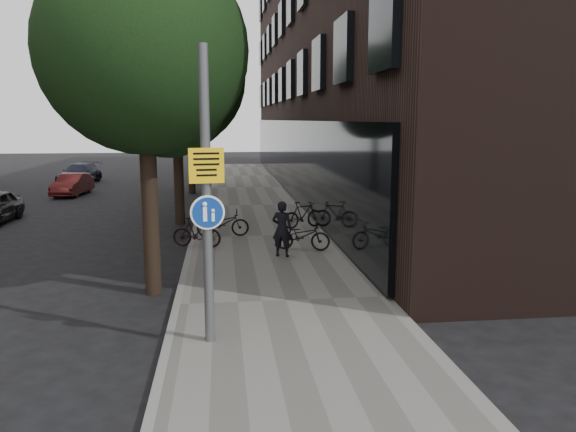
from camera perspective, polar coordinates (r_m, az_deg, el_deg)
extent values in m
plane|color=black|center=(8.83, 0.65, -16.11)|extent=(120.00, 120.00, 0.00)
cube|color=slate|center=(18.32, -2.61, -2.18)|extent=(4.50, 60.00, 0.12)
cube|color=slate|center=(18.30, -9.66, -2.31)|extent=(0.15, 60.00, 0.13)
cube|color=black|center=(31.78, 11.40, 18.92)|extent=(12.00, 40.00, 18.00)
cylinder|color=black|center=(12.67, -13.77, -0.75)|extent=(0.36, 0.36, 3.20)
sphere|color=black|center=(12.56, -14.48, 16.10)|extent=(4.40, 4.40, 4.40)
sphere|color=black|center=(13.23, -12.08, 11.50)|extent=(2.64, 2.64, 2.64)
cylinder|color=black|center=(21.05, -11.02, 3.46)|extent=(0.36, 0.36, 3.20)
sphere|color=black|center=(20.98, -11.36, 13.55)|extent=(5.00, 5.00, 5.00)
sphere|color=black|center=(21.71, -10.03, 10.82)|extent=(3.00, 3.00, 3.00)
cylinder|color=black|center=(30.00, -9.79, 5.34)|extent=(0.36, 0.36, 3.20)
sphere|color=black|center=(29.95, -10.00, 12.41)|extent=(5.00, 5.00, 5.00)
sphere|color=black|center=(30.70, -9.10, 10.50)|extent=(3.00, 3.00, 3.00)
cylinder|color=#595B5E|center=(9.29, -8.27, 1.77)|extent=(0.16, 0.16, 4.91)
cube|color=#E1AE0B|center=(9.23, -8.35, 5.13)|extent=(0.57, 0.10, 0.57)
cylinder|color=navy|center=(9.32, -8.24, 0.44)|extent=(0.50, 0.08, 0.50)
cylinder|color=white|center=(9.32, -8.24, 0.44)|extent=(0.57, 0.09, 0.57)
imported|color=black|center=(15.40, -0.62, -1.31)|extent=(0.66, 0.55, 1.54)
imported|color=black|center=(16.21, 1.44, -2.00)|extent=(1.72, 1.03, 0.85)
imported|color=black|center=(19.51, 1.55, 0.14)|extent=(1.60, 0.98, 0.93)
imported|color=black|center=(18.20, -6.63, -0.72)|extent=(1.68, 0.62, 0.88)
imported|color=black|center=(16.79, -9.26, -1.65)|extent=(1.54, 0.82, 0.89)
imported|color=maroon|center=(30.89, -21.06, 3.00)|extent=(1.53, 3.48, 1.11)
imported|color=black|center=(36.50, -20.41, 4.07)|extent=(2.23, 4.36, 1.21)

